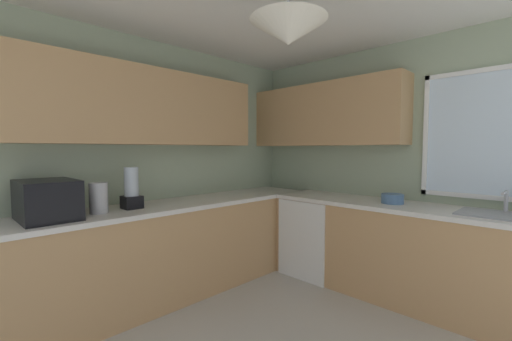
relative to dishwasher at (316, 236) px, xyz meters
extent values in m
cube|color=#9EAD8E|center=(0.88, 0.37, 0.82)|extent=(3.83, 0.06, 2.48)
cube|color=#9EAD8E|center=(-1.00, -1.60, 0.82)|extent=(0.06, 4.00, 2.48)
cube|color=silver|center=(1.68, 0.34, 1.11)|extent=(1.27, 0.02, 1.05)
cube|color=white|center=(1.68, 0.33, 0.57)|extent=(1.35, 0.04, 0.04)
cube|color=white|center=(1.03, 0.33, 1.11)|extent=(0.04, 0.04, 1.13)
cube|color=tan|center=(-0.81, -1.80, 1.38)|extent=(0.32, 2.71, 0.70)
cube|color=tan|center=(-0.04, 0.18, 1.38)|extent=(1.87, 0.32, 0.70)
cone|color=silver|center=(0.88, -1.60, 1.64)|extent=(0.44, 0.44, 0.14)
cube|color=tan|center=(-0.66, -1.60, 0.00)|extent=(0.62, 3.58, 0.85)
cube|color=silver|center=(-0.66, -1.60, 0.45)|extent=(0.65, 3.61, 0.04)
cube|color=tan|center=(1.09, 0.03, 0.00)|extent=(2.89, 0.62, 0.85)
cube|color=silver|center=(1.09, 0.03, 0.45)|extent=(2.92, 0.65, 0.04)
cube|color=white|center=(0.00, 0.00, 0.00)|extent=(0.60, 0.60, 0.85)
cube|color=black|center=(-0.66, -2.46, 0.61)|extent=(0.48, 0.36, 0.29)
cylinder|color=#B7B7BC|center=(-0.64, -2.11, 0.59)|extent=(0.14, 0.14, 0.25)
cube|color=#9EA0A5|center=(1.68, 0.03, 0.47)|extent=(0.58, 0.40, 0.02)
cylinder|color=#B7B7BC|center=(1.68, 0.19, 0.56)|extent=(0.03, 0.03, 0.18)
cylinder|color=#B7B7BC|center=(1.68, 0.09, 0.64)|extent=(0.02, 0.20, 0.02)
cylinder|color=#4C7099|center=(0.84, 0.03, 0.51)|extent=(0.20, 0.20, 0.09)
cube|color=black|center=(-0.66, -1.83, 0.52)|extent=(0.15, 0.15, 0.11)
cylinder|color=#B2BCC6|center=(-0.66, -1.83, 0.70)|extent=(0.12, 0.12, 0.25)
camera|label=1|loc=(2.07, -3.05, 0.98)|focal=22.76mm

